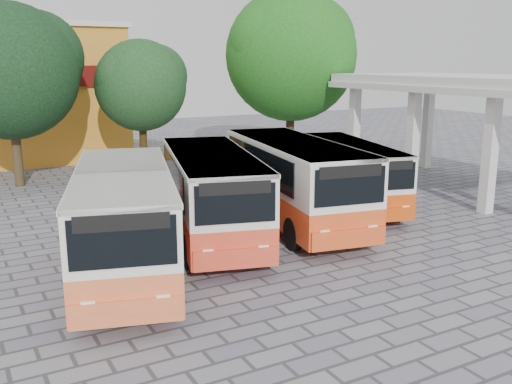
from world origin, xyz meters
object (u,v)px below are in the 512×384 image
bus_far_left (124,215)px  bus_far_right (348,170)px  bus_centre_right (294,177)px  bus_centre_left (212,190)px

bus_far_left → bus_far_right: size_ratio=1.13×
bus_far_right → bus_centre_right: bearing=-145.8°
bus_centre_left → bus_far_right: (6.87, 1.33, -0.18)m
bus_far_left → bus_centre_right: size_ratio=0.99×
bus_far_left → bus_centre_left: 4.08m
bus_centre_left → bus_far_right: bearing=26.3°
bus_centre_right → bus_far_left: bearing=-153.5°
bus_centre_left → bus_centre_right: size_ratio=0.97×
bus_centre_right → bus_far_right: bus_centre_right is taller
bus_far_left → bus_far_right: bus_far_left is taller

